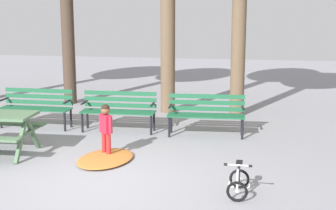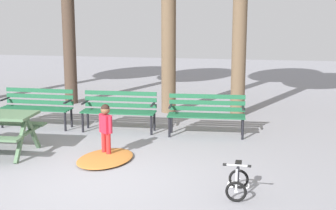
# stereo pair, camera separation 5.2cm
# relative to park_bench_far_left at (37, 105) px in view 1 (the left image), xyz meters

# --- Properties ---
(ground) EXTENTS (36.00, 36.00, 0.00)m
(ground) POSITION_rel_park_bench_far_left_xyz_m (2.40, -3.15, -0.51)
(ground) COLOR gray
(park_bench_far_left) EXTENTS (1.60, 0.47, 0.85)m
(park_bench_far_left) POSITION_rel_park_bench_far_left_xyz_m (0.00, 0.00, 0.00)
(park_bench_far_left) COLOR #195133
(park_bench_far_left) RESTS_ON ground
(park_bench_left) EXTENTS (1.61, 0.51, 0.85)m
(park_bench_left) POSITION_rel_park_bench_far_left_xyz_m (1.90, -0.01, 0.00)
(park_bench_left) COLOR #195133
(park_bench_left) RESTS_ON ground
(park_bench_right) EXTENTS (1.62, 0.54, 0.85)m
(park_bench_right) POSITION_rel_park_bench_far_left_xyz_m (3.79, -0.05, 0.00)
(park_bench_right) COLOR #195133
(park_bench_right) RESTS_ON ground
(child_standing) EXTENTS (0.29, 0.28, 0.96)m
(child_standing) POSITION_rel_park_bench_far_left_xyz_m (2.17, -1.84, 0.05)
(child_standing) COLOR red
(child_standing) RESTS_ON ground
(kids_bicycle) EXTENTS (0.39, 0.57, 0.54)m
(kids_bicycle) POSITION_rel_park_bench_far_left_xyz_m (4.58, -3.26, -0.31)
(kids_bicycle) COLOR black
(kids_bicycle) RESTS_ON ground
(leaf_pile) EXTENTS (1.11, 1.42, 0.07)m
(leaf_pile) POSITION_rel_park_bench_far_left_xyz_m (2.22, -2.06, -0.48)
(leaf_pile) COLOR #B26B2D
(leaf_pile) RESTS_ON ground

